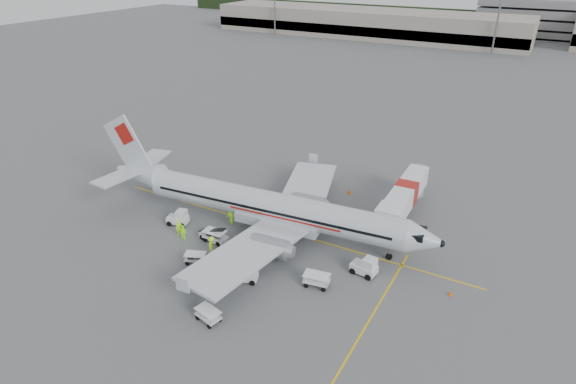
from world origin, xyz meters
name	(u,v)px	position (x,y,z in m)	size (l,w,h in m)	color
ground	(279,229)	(0.00, 0.00, 0.00)	(360.00, 360.00, 0.00)	#56595B
stripe_lead	(279,229)	(0.00, 0.00, 0.01)	(44.00, 0.20, 0.01)	yellow
stripe_cross	(374,313)	(14.00, -8.00, 0.01)	(0.20, 20.00, 0.01)	yellow
terminal_west	(365,23)	(-40.00, 130.00, 4.50)	(110.00, 22.00, 9.00)	gray
parking_garage	(576,17)	(25.00, 160.00, 7.00)	(62.00, 24.00, 14.00)	slate
treeline	(502,20)	(0.00, 175.00, 3.00)	(300.00, 3.00, 6.00)	black
mast_west	(275,2)	(-70.00, 118.00, 11.00)	(3.20, 1.20, 22.00)	slate
mast_center	(499,15)	(5.00, 118.00, 11.00)	(3.20, 1.20, 22.00)	slate
aircraft	(271,188)	(-0.51, -0.74, 5.35)	(38.79, 30.40, 10.69)	silver
jet_bridge	(405,200)	(11.16, 9.76, 2.09)	(2.99, 15.96, 4.19)	white
belt_loader	(214,231)	(-5.00, -5.33, 1.16)	(4.29, 1.61, 2.32)	white
tug_fore	(364,265)	(11.17, -3.10, 0.94)	(2.44, 1.40, 1.89)	white
tug_mid	(246,273)	(1.92, -9.52, 0.83)	(2.14, 1.22, 1.65)	white
tug_aft	(178,217)	(-10.66, -4.55, 0.89)	(2.31, 1.32, 1.78)	white
cart_loaded_a	(215,236)	(-4.83, -5.43, 0.62)	(2.39, 1.42, 1.25)	white
cart_loaded_b	(195,258)	(-4.09, -9.56, 0.54)	(2.06, 1.22, 1.08)	white
cart_empty_a	(208,315)	(2.17, -15.66, 0.58)	(2.21, 1.31, 1.15)	white
cart_empty_b	(317,280)	(8.03, -7.00, 0.62)	(2.40, 1.42, 1.25)	white
cone_nose	(450,293)	(19.21, -2.37, 0.28)	(0.35, 0.35, 0.57)	#EB5E07
cone_port	(350,191)	(3.45, 12.00, 0.35)	(0.43, 0.43, 0.71)	#EB5E07
cone_stbd	(206,288)	(-0.47, -12.56, 0.34)	(0.42, 0.42, 0.68)	#EB5E07
crew_a	(179,228)	(-8.86, -6.38, 0.96)	(0.70, 0.46, 1.93)	#ABFD19
crew_b	(230,216)	(-5.58, -1.50, 0.92)	(0.90, 0.70, 1.85)	#ABFD19
crew_c	(212,245)	(-3.81, -7.24, 0.91)	(1.18, 0.68, 1.82)	#ABFD19
crew_d	(183,232)	(-8.03, -6.67, 0.82)	(0.96, 0.40, 1.64)	#ABFD19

